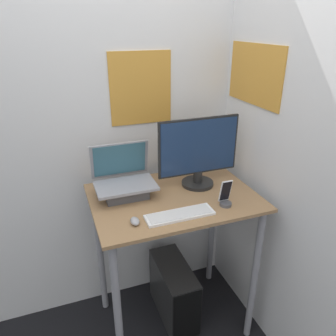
# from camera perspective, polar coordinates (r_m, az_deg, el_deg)

# --- Properties ---
(wall_back) EXTENTS (6.00, 0.06, 2.60)m
(wall_back) POSITION_cam_1_polar(r_m,az_deg,el_deg) (2.11, -3.01, 8.24)
(wall_back) COLOR silver
(wall_back) RESTS_ON ground_plane
(wall_side_right) EXTENTS (0.06, 6.00, 2.60)m
(wall_side_right) POSITION_cam_1_polar(r_m,az_deg,el_deg) (1.76, 22.22, 3.15)
(wall_side_right) COLOR silver
(wall_side_right) RESTS_ON ground_plane
(desk) EXTENTS (0.93, 0.65, 0.97)m
(desk) POSITION_cam_1_polar(r_m,az_deg,el_deg) (1.96, 0.99, -9.48)
(desk) COLOR #936D47
(desk) RESTS_ON ground_plane
(laptop) EXTENTS (0.33, 0.25, 0.29)m
(laptop) POSITION_cam_1_polar(r_m,az_deg,el_deg) (1.86, -7.57, -2.68)
(laptop) COLOR #4C4C51
(laptop) RESTS_ON desk
(monitor) EXTENTS (0.49, 0.19, 0.42)m
(monitor) POSITION_cam_1_polar(r_m,az_deg,el_deg) (1.92, 5.33, 2.41)
(monitor) COLOR black
(monitor) RESTS_ON desk
(keyboard) EXTENTS (0.36, 0.11, 0.02)m
(keyboard) POSITION_cam_1_polar(r_m,az_deg,el_deg) (1.69, 2.06, -8.13)
(keyboard) COLOR white
(keyboard) RESTS_ON desk
(mouse) EXTENTS (0.04, 0.07, 0.03)m
(mouse) POSITION_cam_1_polar(r_m,az_deg,el_deg) (1.63, -5.79, -9.19)
(mouse) COLOR #99999E
(mouse) RESTS_ON desk
(cell_phone) EXTENTS (0.06, 0.06, 0.15)m
(cell_phone) POSITION_cam_1_polar(r_m,az_deg,el_deg) (1.79, 9.98, -5.08)
(cell_phone) COLOR #4C4C51
(cell_phone) RESTS_ON desk
(computer_tower) EXTENTS (0.20, 0.47, 0.40)m
(computer_tower) POSITION_cam_1_polar(r_m,az_deg,el_deg) (2.38, 1.01, -20.56)
(computer_tower) COLOR black
(computer_tower) RESTS_ON ground_plane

